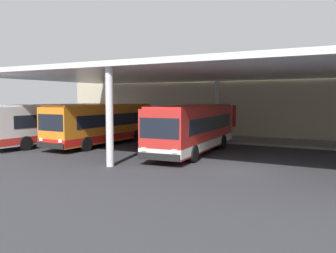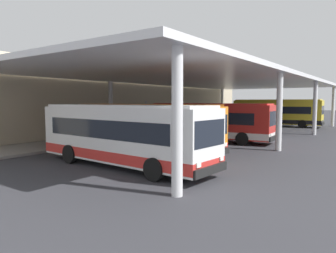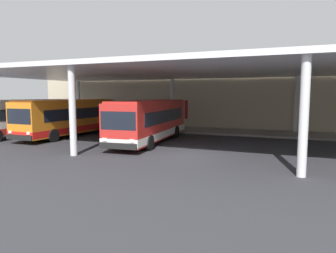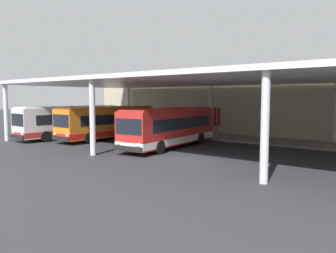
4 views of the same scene
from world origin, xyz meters
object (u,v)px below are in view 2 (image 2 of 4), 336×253
(banner_sign, at_px, (146,115))
(trash_bin, at_px, (94,133))
(bench_waiting, at_px, (122,130))
(bus_far_bay, at_px, (276,112))
(bus_middle_bay, at_px, (210,121))
(bus_second_bay, at_px, (145,128))
(bus_nearest_bay, at_px, (122,134))

(banner_sign, bearing_deg, trash_bin, 174.90)
(bench_waiting, relative_size, banner_sign, 0.56)
(trash_bin, bearing_deg, bus_far_bay, -17.16)
(bench_waiting, distance_m, banner_sign, 2.95)
(bus_middle_bay, distance_m, bench_waiting, 8.39)
(bus_far_bay, bearing_deg, banner_sign, 159.13)
(bus_second_bay, bearing_deg, banner_sign, 39.08)
(bus_second_bay, distance_m, bench_waiting, 9.57)
(bus_nearest_bay, relative_size, bus_middle_bay, 1.00)
(trash_bin, xyz_separation_m, banner_sign, (6.21, -0.55, 1.30))
(bus_nearest_bay, bearing_deg, banner_sign, 34.70)
(bus_far_bay, xyz_separation_m, trash_bin, (-24.98, 7.71, -1.16))
(bench_waiting, xyz_separation_m, trash_bin, (-3.72, -0.32, 0.01))
(bus_nearest_bay, xyz_separation_m, bus_second_bay, (3.84, 1.67, 0.00))
(bus_nearest_bay, xyz_separation_m, bench_waiting, (9.60, 9.24, -0.99))
(bus_far_bay, bearing_deg, bus_middle_bay, 179.98)
(bus_middle_bay, bearing_deg, bench_waiting, 105.34)
(bus_nearest_bay, distance_m, banner_sign, 14.70)
(bus_second_bay, xyz_separation_m, trash_bin, (2.04, 7.25, -0.98))
(bus_far_bay, bearing_deg, bench_waiting, 159.30)
(bus_nearest_bay, relative_size, bus_second_bay, 1.01)
(bus_second_bay, relative_size, banner_sign, 3.30)
(bus_second_bay, bearing_deg, trash_bin, 74.28)
(bus_nearest_bay, height_order, bus_middle_bay, same)
(bus_far_bay, bearing_deg, bus_second_bay, 179.03)
(bus_nearest_bay, xyz_separation_m, banner_sign, (12.09, 8.37, 0.32))
(bench_waiting, height_order, trash_bin, trash_bin)
(bus_second_bay, height_order, trash_bin, bus_second_bay)
(bus_far_bay, relative_size, bench_waiting, 6.35)
(bus_second_bay, distance_m, bus_middle_bay, 7.98)
(trash_bin, bearing_deg, bus_nearest_bay, -123.38)
(bench_waiting, bearing_deg, bus_middle_bay, -74.66)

